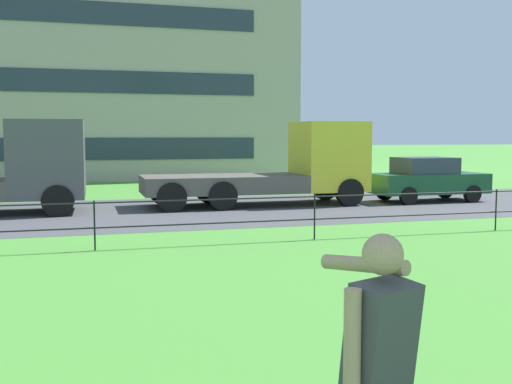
# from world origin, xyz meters

# --- Properties ---
(street_strip) EXTENTS (80.00, 7.93, 0.01)m
(street_strip) POSITION_xyz_m (0.00, 19.67, 0.00)
(street_strip) COLOR #4C4C51
(street_strip) RESTS_ON ground
(park_fence) EXTENTS (37.48, 0.04, 1.00)m
(park_fence) POSITION_xyz_m (0.00, 13.74, 0.67)
(park_fence) COLOR black
(park_fence) RESTS_ON ground
(person_thrower) EXTENTS (0.48, 0.87, 1.76)m
(person_thrower) POSITION_xyz_m (1.24, 4.13, 0.95)
(person_thrower) COLOR gray
(person_thrower) RESTS_ON ground
(flatbed_truck_center) EXTENTS (7.32, 2.46, 2.75)m
(flatbed_truck_center) POSITION_xyz_m (6.39, 20.55, 1.22)
(flatbed_truck_center) COLOR yellow
(flatbed_truck_center) RESTS_ON ground
(car_dark_green_left) EXTENTS (4.02, 1.85, 1.54)m
(car_dark_green_left) POSITION_xyz_m (11.39, 20.09, 0.78)
(car_dark_green_left) COLOR #194C2D
(car_dark_green_left) RESTS_ON ground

